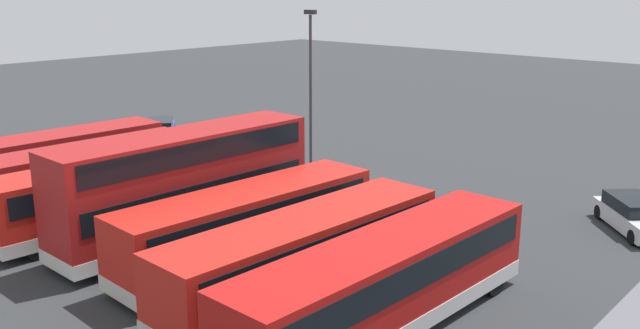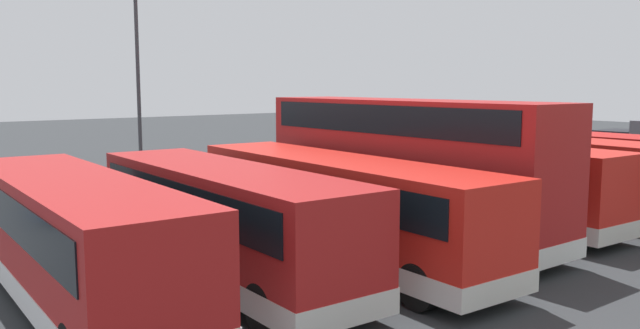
# 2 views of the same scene
# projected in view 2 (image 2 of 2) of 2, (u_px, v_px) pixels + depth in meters

# --- Properties ---
(ground_plane) EXTENTS (140.00, 140.00, 0.00)m
(ground_plane) POSITION_uv_depth(u_px,v_px,m) (256.00, 198.00, 28.63)
(ground_plane) COLOR #2D3033
(bus_single_deck_near_end) EXTENTS (2.74, 12.07, 2.95)m
(bus_single_deck_near_end) POSITION_uv_depth(u_px,v_px,m) (597.00, 165.00, 27.13)
(bus_single_deck_near_end) COLOR #B71411
(bus_single_deck_near_end) RESTS_ON ground
(bus_single_deck_second) EXTENTS (2.92, 11.20, 2.95)m
(bus_single_deck_second) POSITION_uv_depth(u_px,v_px,m) (558.00, 172.00, 25.02)
(bus_single_deck_second) COLOR red
(bus_single_deck_second) RESTS_ON ground
(bus_single_deck_third) EXTENTS (3.10, 10.95, 2.95)m
(bus_single_deck_third) POSITION_uv_depth(u_px,v_px,m) (482.00, 179.00, 23.39)
(bus_single_deck_third) COLOR red
(bus_single_deck_third) RESTS_ON ground
(bus_double_decker_fourth) EXTENTS (2.73, 11.49, 4.55)m
(bus_double_decker_fourth) POSITION_uv_depth(u_px,v_px,m) (405.00, 164.00, 20.97)
(bus_double_decker_fourth) COLOR #A51919
(bus_double_decker_fourth) RESTS_ON ground
(bus_single_deck_fifth) EXTENTS (3.04, 11.74, 2.95)m
(bus_single_deck_fifth) POSITION_uv_depth(u_px,v_px,m) (338.00, 204.00, 18.36)
(bus_single_deck_fifth) COLOR red
(bus_single_deck_fifth) RESTS_ON ground
(bus_single_deck_sixth) EXTENTS (2.92, 10.49, 2.95)m
(bus_single_deck_sixth) POSITION_uv_depth(u_px,v_px,m) (224.00, 219.00, 16.43)
(bus_single_deck_sixth) COLOR #A51919
(bus_single_deck_sixth) RESTS_ON ground
(bus_single_deck_seventh) EXTENTS (2.98, 11.04, 2.95)m
(bus_single_deck_seventh) POSITION_uv_depth(u_px,v_px,m) (73.00, 236.00, 14.53)
(bus_single_deck_seventh) COLOR #A51919
(bus_single_deck_seventh) RESTS_ON ground
(car_hatchback_silver) EXTENTS (4.40, 4.42, 1.43)m
(car_hatchback_silver) POSITION_uv_depth(u_px,v_px,m) (397.00, 154.00, 39.95)
(car_hatchback_silver) COLOR silver
(car_hatchback_silver) RESTS_ON ground
(lamp_post_tall) EXTENTS (0.70, 0.30, 8.92)m
(lamp_post_tall) POSITION_uv_depth(u_px,v_px,m) (138.00, 82.00, 27.36)
(lamp_post_tall) COLOR #38383D
(lamp_post_tall) RESTS_ON ground
(waste_bin_yellow) EXTENTS (0.60, 0.60, 0.95)m
(waste_bin_yellow) POSITION_uv_depth(u_px,v_px,m) (89.00, 203.00, 24.82)
(waste_bin_yellow) COLOR #197F33
(waste_bin_yellow) RESTS_ON ground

